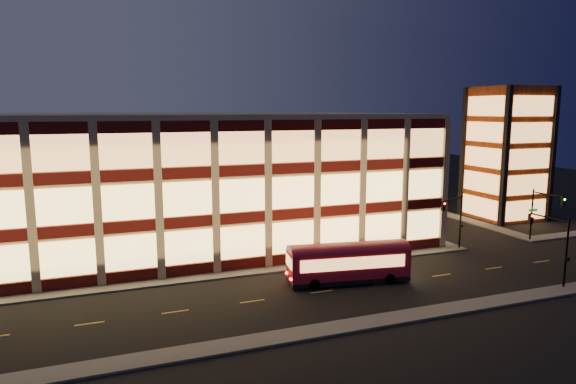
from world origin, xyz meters
name	(u,v)px	position (x,y,z in m)	size (l,w,h in m)	color
ground	(254,276)	(0.00, 0.00, 0.00)	(200.00, 200.00, 0.00)	black
sidewalk_office_south	(219,275)	(-3.00, 1.00, 0.07)	(54.00, 2.00, 0.15)	#514F4C
sidewalk_office_east	(378,219)	(23.00, 17.00, 0.07)	(2.00, 30.00, 0.15)	#514F4C
sidewalk_tower_south	(570,235)	(40.00, 1.00, 0.07)	(14.00, 2.00, 0.15)	#514F4C
sidewalk_tower_west	(444,213)	(34.00, 17.00, 0.07)	(2.00, 30.00, 0.15)	#514F4C
sidewalk_near	(311,332)	(0.00, -13.00, 0.07)	(100.00, 2.00, 0.15)	#514F4C
office_building	(187,176)	(-2.91, 16.91, 7.25)	(50.45, 30.45, 14.50)	tan
stair_tower	(506,153)	(39.95, 11.95, 8.99)	(8.60, 8.60, 18.00)	#8C3814
traffic_signal_far	(455,213)	(22.21, 0.24, 4.11)	(3.79, 1.87, 6.00)	black
traffic_signal_right	(543,208)	(33.50, -0.62, 4.10)	(1.20, 4.37, 6.00)	black
traffic_signal_near	(553,237)	(23.50, -11.03, 4.13)	(0.32, 4.45, 6.00)	black
trolley_bus	(348,260)	(7.15, -4.66, 1.98)	(10.82, 4.17, 3.57)	#9F081E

